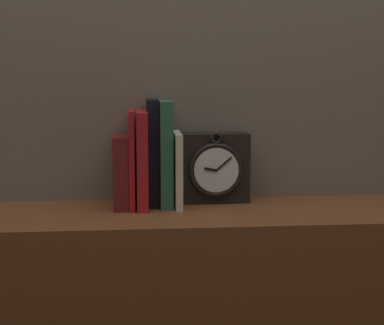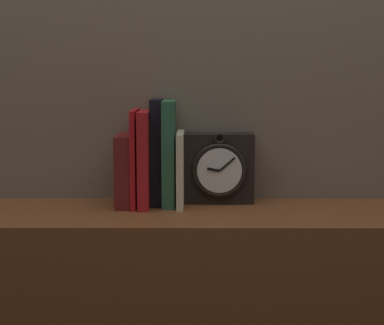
{
  "view_description": "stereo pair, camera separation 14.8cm",
  "coord_description": "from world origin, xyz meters",
  "views": [
    {
      "loc": [
        -0.14,
        -1.46,
        1.24
      ],
      "look_at": [
        0.0,
        0.0,
        1.03
      ],
      "focal_mm": 60.0,
      "sensor_mm": 36.0,
      "label": 1
    },
    {
      "loc": [
        0.01,
        -1.46,
        1.24
      ],
      "look_at": [
        0.0,
        0.0,
        1.03
      ],
      "focal_mm": 60.0,
      "sensor_mm": 36.0,
      "label": 2
    }
  ],
  "objects": [
    {
      "name": "book_slot2_red",
      "position": [
        -0.11,
        0.07,
        1.03
      ],
      "size": [
        0.03,
        0.16,
        0.23
      ],
      "color": "red",
      "rests_on": "bookshelf"
    },
    {
      "name": "book_slot5_cream",
      "position": [
        -0.03,
        0.07,
        1.01
      ],
      "size": [
        0.02,
        0.15,
        0.18
      ],
      "color": "beige",
      "rests_on": "bookshelf"
    },
    {
      "name": "book_slot3_black",
      "position": [
        -0.09,
        0.09,
        1.05
      ],
      "size": [
        0.03,
        0.11,
        0.26
      ],
      "color": "black",
      "rests_on": "bookshelf"
    },
    {
      "name": "wall_back",
      "position": [
        0.0,
        0.18,
        1.3
      ],
      "size": [
        6.0,
        0.05,
        2.6
      ],
      "color": "#756656",
      "rests_on": "ground_plane"
    },
    {
      "name": "book_slot4_green",
      "position": [
        -0.06,
        0.08,
        1.04
      ],
      "size": [
        0.03,
        0.13,
        0.25
      ],
      "color": "#2C6244",
      "rests_on": "bookshelf"
    },
    {
      "name": "book_slot0_maroon",
      "position": [
        -0.16,
        0.08,
        1.0
      ],
      "size": [
        0.04,
        0.15,
        0.17
      ],
      "color": "maroon",
      "rests_on": "bookshelf"
    },
    {
      "name": "clock",
      "position": [
        0.07,
        0.11,
        1.0
      ],
      "size": [
        0.17,
        0.08,
        0.18
      ],
      "color": "black",
      "rests_on": "bookshelf"
    },
    {
      "name": "book_slot1_red",
      "position": [
        -0.14,
        0.07,
        1.03
      ],
      "size": [
        0.01,
        0.15,
        0.23
      ],
      "color": "red",
      "rests_on": "bookshelf"
    }
  ]
}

